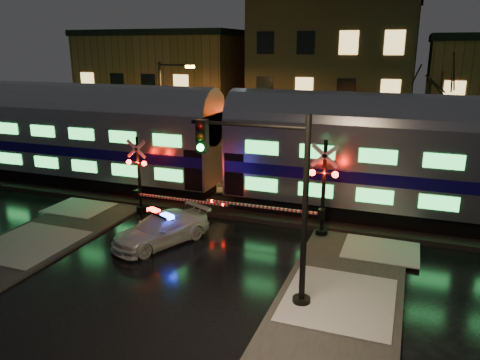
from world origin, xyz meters
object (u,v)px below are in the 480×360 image
object	(u,v)px
police_car	(161,229)
crossing_signal_right	(315,198)
streetlight	(165,112)
traffic_light	(274,206)
crossing_signal_left	(145,183)

from	to	relation	value
police_car	crossing_signal_right	distance (m)	6.77
streetlight	traffic_light	bearing A→B (deg)	-49.38
crossing_signal_right	crossing_signal_left	distance (m)	8.53
traffic_light	crossing_signal_left	bearing A→B (deg)	133.94
crossing_signal_right	streetlight	world-z (taller)	streetlight
police_car	traffic_light	xyz separation A→B (m)	(5.80, -2.92, 2.68)
traffic_light	streetlight	distance (m)	16.70
traffic_light	streetlight	xyz separation A→B (m)	(-10.86, 12.66, 0.85)
police_car	crossing_signal_left	distance (m)	4.11
crossing_signal_left	traffic_light	world-z (taller)	traffic_light
crossing_signal_right	police_car	bearing A→B (deg)	-152.80
police_car	crossing_signal_right	world-z (taller)	crossing_signal_right
police_car	traffic_light	distance (m)	7.02
crossing_signal_left	traffic_light	distance (m)	10.44
crossing_signal_right	streetlight	size ratio (longest dim) A/B	0.85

